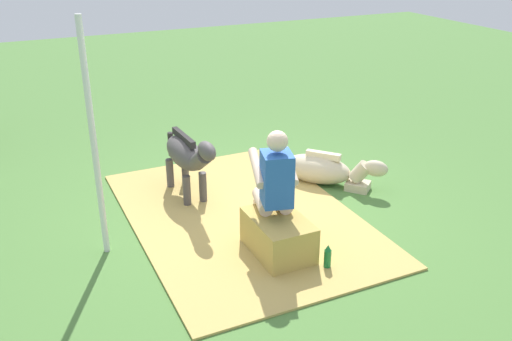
{
  "coord_description": "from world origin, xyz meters",
  "views": [
    {
      "loc": [
        -5.19,
        2.36,
        3.01
      ],
      "look_at": [
        -0.11,
        -0.02,
        0.55
      ],
      "focal_mm": 39.45,
      "sensor_mm": 36.0,
      "label": 1
    }
  ],
  "objects": [
    {
      "name": "soda_bottle",
      "position": [
        -1.37,
        -0.18,
        0.13
      ],
      "size": [
        0.07,
        0.07,
        0.26
      ],
      "color": "#197233",
      "rests_on": "ground"
    },
    {
      "name": "tent_pole_left",
      "position": [
        -0.16,
        1.66,
        1.16
      ],
      "size": [
        0.06,
        0.06,
        2.32
      ],
      "primitive_type": "cylinder",
      "color": "silver",
      "rests_on": "ground"
    },
    {
      "name": "hay_bale",
      "position": [
        -0.94,
        0.13,
        0.2
      ],
      "size": [
        0.75,
        0.5,
        0.4
      ],
      "primitive_type": "cube",
      "color": "tan",
      "rests_on": "ground"
    },
    {
      "name": "pony_lying",
      "position": [
        0.29,
        -1.15,
        0.19
      ],
      "size": [
        1.19,
        1.08,
        0.42
      ],
      "color": "beige",
      "rests_on": "ground"
    },
    {
      "name": "ground_plane",
      "position": [
        0.0,
        0.0,
        0.0
      ],
      "size": [
        24.0,
        24.0,
        0.0
      ],
      "primitive_type": "plane",
      "color": "#4C7A38"
    },
    {
      "name": "hay_patch",
      "position": [
        -0.09,
        0.15,
        0.01
      ],
      "size": [
        3.43,
        2.35,
        0.02
      ],
      "primitive_type": "cube",
      "color": "tan",
      "rests_on": "ground"
    },
    {
      "name": "pony_standing",
      "position": [
        0.62,
        0.52,
        0.55
      ],
      "size": [
        1.35,
        0.36,
        0.91
      ],
      "color": "#4C4747",
      "rests_on": "ground"
    },
    {
      "name": "person_seated",
      "position": [
        -0.78,
        0.1,
        0.69
      ],
      "size": [
        0.71,
        0.52,
        1.28
      ],
      "color": "beige",
      "rests_on": "ground"
    }
  ]
}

